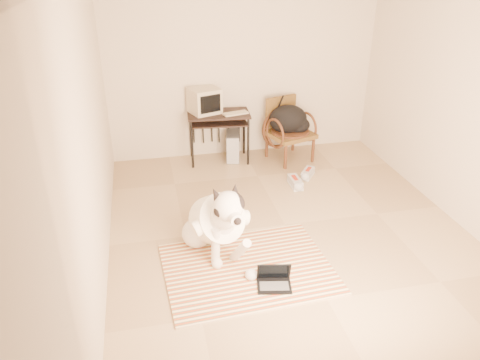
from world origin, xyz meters
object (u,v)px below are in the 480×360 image
object	(u,v)px
dog	(217,222)
rattan_chair	(288,130)
backpack	(290,120)
laptop	(274,280)
crt_monitor	(204,101)
computer_desk	(219,120)
pc_tower	(233,146)

from	to	relation	value
dog	rattan_chair	world-z (taller)	dog
rattan_chair	backpack	bearing A→B (deg)	-64.97
laptop	crt_monitor	size ratio (longest dim) A/B	0.72
computer_desk	rattan_chair	xyz separation A→B (m)	(1.03, -0.12, -0.18)
laptop	backpack	bearing A→B (deg)	69.99
dog	laptop	size ratio (longest dim) A/B	3.47
dog	backpack	size ratio (longest dim) A/B	2.07
dog	backpack	xyz separation A→B (m)	(1.47, 2.18, 0.24)
rattan_chair	backpack	distance (m)	0.16
laptop	crt_monitor	bearing A→B (deg)	93.52
computer_desk	rattan_chair	distance (m)	1.05
pc_tower	crt_monitor	bearing A→B (deg)	171.77
laptop	pc_tower	xyz separation A→B (m)	(0.21, 3.02, 0.14)
crt_monitor	pc_tower	size ratio (longest dim) A/B	1.04
dog	pc_tower	bearing A→B (deg)	74.67
crt_monitor	backpack	world-z (taller)	crt_monitor
computer_desk	crt_monitor	world-z (taller)	crt_monitor
pc_tower	backpack	size ratio (longest dim) A/B	0.79
crt_monitor	pc_tower	distance (m)	0.82
computer_desk	pc_tower	world-z (taller)	computer_desk
dog	crt_monitor	world-z (taller)	crt_monitor
pc_tower	dog	bearing A→B (deg)	-105.33
computer_desk	rattan_chair	size ratio (longest dim) A/B	1.02
dog	backpack	world-z (taller)	dog
rattan_chair	laptop	bearing A→B (deg)	-109.73
dog	rattan_chair	size ratio (longest dim) A/B	1.37
computer_desk	laptop	bearing A→B (deg)	-89.97
laptop	computer_desk	world-z (taller)	computer_desk
laptop	pc_tower	bearing A→B (deg)	86.02
computer_desk	backpack	world-z (taller)	backpack
dog	crt_monitor	size ratio (longest dim) A/B	2.50
laptop	rattan_chair	bearing A→B (deg)	70.27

